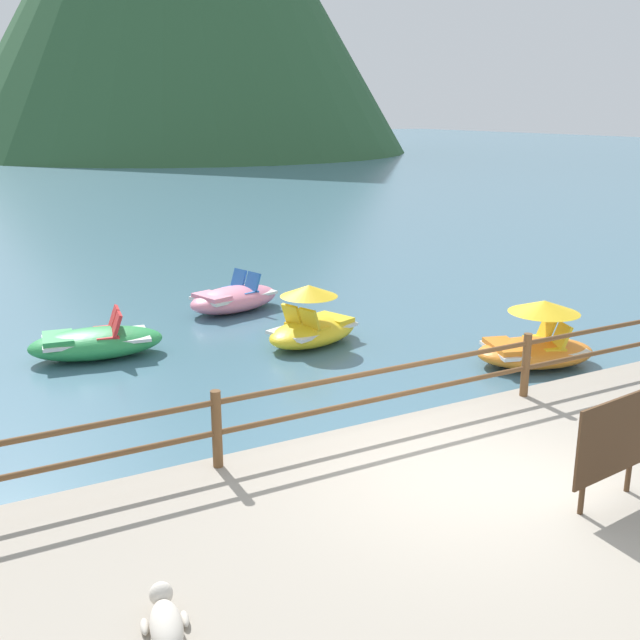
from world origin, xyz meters
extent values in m
plane|color=#477084|center=(0.00, 40.00, 0.00)|extent=(200.00, 200.00, 0.00)
cube|color=#A39989|center=(0.00, -2.20, 0.20)|extent=(28.00, 8.00, 0.40)
cylinder|color=brown|center=(-2.38, 1.55, 0.88)|extent=(0.12, 0.12, 0.95)
cylinder|color=brown|center=(2.38, 1.55, 0.88)|extent=(0.12, 0.12, 0.95)
cylinder|color=brown|center=(0.00, 1.55, 1.21)|extent=(23.80, 0.07, 0.07)
cylinder|color=brown|center=(0.00, 1.55, 0.83)|extent=(23.80, 0.07, 0.07)
cube|color=silver|center=(0.97, -1.19, 1.15)|extent=(1.10, 0.17, 0.80)
cube|color=#4C331E|center=(0.97, -1.21, 1.15)|extent=(1.17, 0.17, 0.88)
cylinder|color=#4C331E|center=(0.56, -1.24, 0.57)|extent=(0.06, 0.06, 0.35)
cylinder|color=#4C331E|center=(1.37, -1.14, 0.57)|extent=(0.06, 0.06, 0.35)
ellipsoid|color=beige|center=(-3.81, -1.08, 0.52)|extent=(0.37, 0.68, 0.24)
sphere|color=beige|center=(-3.74, -0.70, 0.56)|extent=(0.20, 0.20, 0.20)
ellipsoid|color=beige|center=(-3.72, -0.60, 0.54)|extent=(0.10, 0.13, 0.08)
ellipsoid|color=beige|center=(-3.62, -0.95, 0.44)|extent=(0.11, 0.21, 0.07)
ellipsoid|color=beige|center=(-3.94, -0.89, 0.44)|extent=(0.11, 0.21, 0.07)
ellipsoid|color=pink|center=(0.99, 9.42, 0.27)|extent=(2.55, 1.84, 0.55)
cube|color=silver|center=(0.99, 9.42, 0.37)|extent=(2.00, 1.48, 0.06)
cube|color=blue|center=(1.08, 9.71, 0.44)|extent=(0.50, 0.50, 0.08)
cube|color=blue|center=(1.26, 9.76, 0.66)|extent=(0.31, 0.44, 0.43)
cube|color=blue|center=(1.23, 9.24, 0.44)|extent=(0.50, 0.50, 0.08)
cube|color=blue|center=(1.40, 9.29, 0.66)|extent=(0.31, 0.44, 0.43)
cube|color=pink|center=(0.39, 9.24, 0.43)|extent=(0.73, 0.97, 0.12)
ellipsoid|color=green|center=(-2.51, 7.53, 0.27)|extent=(2.56, 1.51, 0.54)
cube|color=silver|center=(-2.51, 7.53, 0.37)|extent=(2.00, 1.22, 0.06)
cube|color=red|center=(-2.30, 7.75, 0.44)|extent=(0.45, 0.45, 0.08)
cube|color=red|center=(-2.12, 7.72, 0.66)|extent=(0.26, 0.42, 0.43)
cube|color=red|center=(-2.36, 7.27, 0.44)|extent=(0.45, 0.45, 0.08)
cube|color=red|center=(-2.18, 7.25, 0.66)|extent=(0.26, 0.42, 0.43)
cube|color=green|center=(-3.17, 7.62, 0.43)|extent=(0.64, 0.90, 0.12)
ellipsoid|color=yellow|center=(1.41, 6.36, 0.24)|extent=(2.37, 1.81, 0.48)
cube|color=silver|center=(1.41, 6.36, 0.32)|extent=(1.87, 1.46, 0.06)
cube|color=yellow|center=(1.34, 6.09, 0.39)|extent=(0.51, 0.51, 0.08)
cube|color=yellow|center=(1.17, 6.02, 0.61)|extent=(0.33, 0.45, 0.43)
cube|color=yellow|center=(1.18, 6.53, 0.39)|extent=(0.51, 0.51, 0.08)
cube|color=yellow|center=(1.01, 6.47, 0.61)|extent=(0.33, 0.45, 0.43)
cube|color=yellow|center=(1.95, 6.55, 0.38)|extent=(0.71, 0.93, 0.12)
cone|color=yellow|center=(1.31, 6.32, 1.09)|extent=(1.43, 1.43, 0.22)
ellipsoid|color=orange|center=(4.36, 3.36, 0.23)|extent=(2.45, 1.90, 0.46)
cube|color=silver|center=(4.36, 3.36, 0.31)|extent=(1.93, 1.53, 0.06)
cube|color=yellow|center=(4.59, 3.57, 0.38)|extent=(0.50, 0.50, 0.08)
cube|color=yellow|center=(4.77, 3.51, 0.60)|extent=(0.31, 0.44, 0.43)
cube|color=yellow|center=(4.44, 3.06, 0.38)|extent=(0.50, 0.50, 0.08)
cube|color=yellow|center=(4.61, 3.01, 0.60)|extent=(0.31, 0.44, 0.43)
cube|color=orange|center=(3.79, 3.53, 0.37)|extent=(0.73, 1.03, 0.12)
cone|color=yellow|center=(4.46, 3.33, 1.08)|extent=(1.57, 1.57, 0.22)
cone|color=#2D5633|center=(11.61, 79.44, 11.84)|extent=(25.98, 25.98, 23.68)
camera|label=1|loc=(-5.11, -6.06, 4.46)|focal=41.96mm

